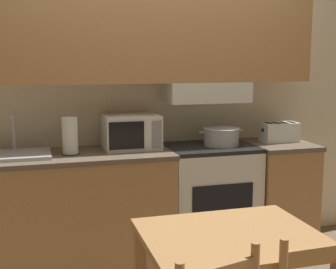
% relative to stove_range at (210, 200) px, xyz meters
% --- Properties ---
extents(ground_plane, '(16.00, 16.00, 0.00)m').
position_rel_stove_range_xyz_m(ground_plane, '(-0.48, 0.27, -0.45)').
color(ground_plane, brown).
extents(wall_back, '(5.01, 0.38, 2.55)m').
position_rel_stove_range_xyz_m(wall_back, '(-0.46, 0.21, 1.05)').
color(wall_back, silver).
rests_on(wall_back, ground_plane).
extents(lower_counter_main, '(1.44, 0.60, 0.89)m').
position_rel_stove_range_xyz_m(lower_counter_main, '(-1.07, -0.02, 0.00)').
color(lower_counter_main, tan).
rests_on(lower_counter_main, ground_plane).
extents(lower_counter_right_stub, '(0.49, 0.60, 0.89)m').
position_rel_stove_range_xyz_m(lower_counter_right_stub, '(0.60, -0.02, 0.00)').
color(lower_counter_right_stub, tan).
rests_on(lower_counter_right_stub, ground_plane).
extents(stove_range, '(0.69, 0.55, 0.89)m').
position_rel_stove_range_xyz_m(stove_range, '(0.00, 0.00, 0.00)').
color(stove_range, white).
rests_on(stove_range, ground_plane).
extents(cooking_pot, '(0.37, 0.29, 0.14)m').
position_rel_stove_range_xyz_m(cooking_pot, '(0.09, -0.01, 0.52)').
color(cooking_pot, '#B7BABF').
rests_on(cooking_pot, stove_range).
extents(microwave, '(0.42, 0.36, 0.26)m').
position_rel_stove_range_xyz_m(microwave, '(-0.62, 0.07, 0.57)').
color(microwave, white).
rests_on(microwave, lower_counter_main).
extents(toaster, '(0.31, 0.16, 0.16)m').
position_rel_stove_range_xyz_m(toaster, '(0.61, 0.01, 0.53)').
color(toaster, white).
rests_on(toaster, lower_counter_right_stub).
extents(sink_basin, '(0.50, 0.38, 0.29)m').
position_rel_stove_range_xyz_m(sink_basin, '(-1.48, -0.02, 0.46)').
color(sink_basin, '#B7BABF').
rests_on(sink_basin, lower_counter_main).
extents(paper_towel_roll, '(0.13, 0.13, 0.27)m').
position_rel_stove_range_xyz_m(paper_towel_roll, '(-1.09, -0.04, 0.58)').
color(paper_towel_roll, black).
rests_on(paper_towel_roll, lower_counter_main).
extents(dining_table, '(0.83, 0.67, 0.76)m').
position_rel_stove_range_xyz_m(dining_table, '(-0.46, -1.48, 0.18)').
color(dining_table, '#B27F4C').
rests_on(dining_table, ground_plane).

